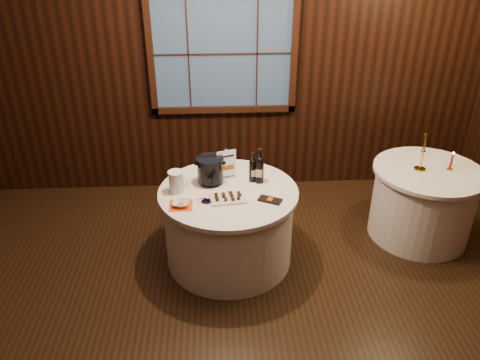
{
  "coord_description": "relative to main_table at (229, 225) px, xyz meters",
  "views": [
    {
      "loc": [
        -0.1,
        -2.68,
        2.9
      ],
      "look_at": [
        0.1,
        0.9,
        0.93
      ],
      "focal_mm": 35.0,
      "sensor_mm": 36.0,
      "label": 1
    }
  ],
  "objects": [
    {
      "name": "ground",
      "position": [
        0.0,
        -1.0,
        -0.39
      ],
      "size": [
        6.0,
        6.0,
        0.0
      ],
      "primitive_type": "plane",
      "color": "black",
      "rests_on": "ground"
    },
    {
      "name": "back_wall",
      "position": [
        0.0,
        1.48,
        1.16
      ],
      "size": [
        6.0,
        0.1,
        3.0
      ],
      "color": "black",
      "rests_on": "ground"
    },
    {
      "name": "main_table",
      "position": [
        0.0,
        0.0,
        0.0
      ],
      "size": [
        1.28,
        1.28,
        0.77
      ],
      "color": "white",
      "rests_on": "ground"
    },
    {
      "name": "side_table",
      "position": [
        2.0,
        0.3,
        0.0
      ],
      "size": [
        1.08,
        1.08,
        0.77
      ],
      "color": "white",
      "rests_on": "ground"
    },
    {
      "name": "sign_stand",
      "position": [
        -0.01,
        0.23,
        0.49
      ],
      "size": [
        0.18,
        0.13,
        0.3
      ],
      "rotation": [
        0.0,
        0.0,
        0.32
      ],
      "color": "silver",
      "rests_on": "main_table"
    },
    {
      "name": "port_bottle_left",
      "position": [
        0.23,
        0.17,
        0.51
      ],
      "size": [
        0.07,
        0.08,
        0.29
      ],
      "rotation": [
        0.0,
        0.0,
        0.25
      ],
      "color": "black",
      "rests_on": "main_table"
    },
    {
      "name": "port_bottle_right",
      "position": [
        0.3,
        0.14,
        0.53
      ],
      "size": [
        0.08,
        0.09,
        0.34
      ],
      "rotation": [
        0.0,
        0.0,
        -0.21
      ],
      "color": "black",
      "rests_on": "main_table"
    },
    {
      "name": "ice_bucket",
      "position": [
        -0.16,
        0.15,
        0.52
      ],
      "size": [
        0.25,
        0.25,
        0.26
      ],
      "color": "black",
      "rests_on": "main_table"
    },
    {
      "name": "chocolate_plate",
      "position": [
        -0.01,
        -0.16,
        0.4
      ],
      "size": [
        0.34,
        0.24,
        0.05
      ],
      "rotation": [
        0.0,
        0.0,
        0.11
      ],
      "color": "silver",
      "rests_on": "main_table"
    },
    {
      "name": "chocolate_box",
      "position": [
        0.36,
        -0.2,
        0.39
      ],
      "size": [
        0.23,
        0.18,
        0.02
      ],
      "primitive_type": "cube",
      "rotation": [
        0.0,
        0.0,
        -0.47
      ],
      "color": "black",
      "rests_on": "main_table"
    },
    {
      "name": "grape_bunch",
      "position": [
        -0.19,
        -0.19,
        0.4
      ],
      "size": [
        0.16,
        0.1,
        0.04
      ],
      "rotation": [
        0.0,
        0.0,
        -0.42
      ],
      "color": "black",
      "rests_on": "main_table"
    },
    {
      "name": "glass_pitcher",
      "position": [
        -0.46,
        0.01,
        0.48
      ],
      "size": [
        0.19,
        0.14,
        0.2
      ],
      "rotation": [
        0.0,
        0.0,
        -0.35
      ],
      "color": "white",
      "rests_on": "main_table"
    },
    {
      "name": "orange_napkin",
      "position": [
        -0.42,
        -0.24,
        0.38
      ],
      "size": [
        0.2,
        0.2,
        0.0
      ],
      "primitive_type": "cube",
      "rotation": [
        0.0,
        0.0,
        0.03
      ],
      "color": "#DE4A12",
      "rests_on": "main_table"
    },
    {
      "name": "cracker_bowl",
      "position": [
        -0.42,
        -0.24,
        0.4
      ],
      "size": [
        0.15,
        0.15,
        0.04
      ],
      "primitive_type": "imported",
      "rotation": [
        0.0,
        0.0,
        -0.06
      ],
      "color": "silver",
      "rests_on": "orange_napkin"
    },
    {
      "name": "brass_candlestick",
      "position": [
        1.9,
        0.29,
        0.53
      ],
      "size": [
        0.11,
        0.11,
        0.4
      ],
      "color": "gold",
      "rests_on": "side_table"
    },
    {
      "name": "red_candle",
      "position": [
        2.19,
        0.28,
        0.46
      ],
      "size": [
        0.05,
        0.05,
        0.19
      ],
      "color": "gold",
      "rests_on": "side_table"
    }
  ]
}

